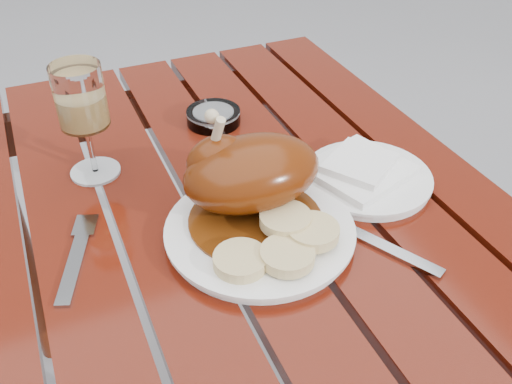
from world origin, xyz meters
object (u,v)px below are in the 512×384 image
wine_glass (86,122)px  side_plate (367,179)px  dinner_plate (260,232)px  ashtray (213,117)px

wine_glass → side_plate: (0.39, -0.20, -0.08)m
dinner_plate → wine_glass: (-0.18, 0.25, 0.08)m
dinner_plate → side_plate: 0.21m
wine_glass → dinner_plate: bearing=-53.6°
dinner_plate → ashtray: ashtray is taller
dinner_plate → side_plate: size_ratio=1.32×
wine_glass → ashtray: 0.25m
wine_glass → side_plate: size_ratio=0.93×
ashtray → dinner_plate: bearing=-98.5°
dinner_plate → wine_glass: bearing=126.4°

